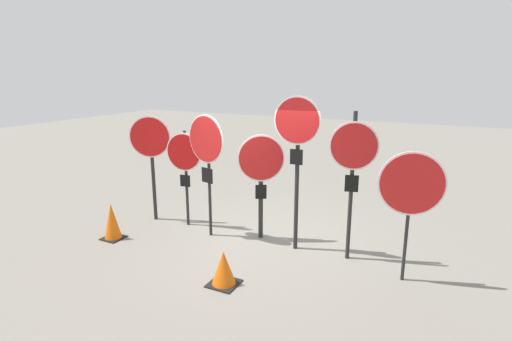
{
  "coord_description": "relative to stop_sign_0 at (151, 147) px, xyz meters",
  "views": [
    {
      "loc": [
        3.15,
        -6.32,
        3.13
      ],
      "look_at": [
        -0.04,
        0.0,
        1.36
      ],
      "focal_mm": 28.0,
      "sensor_mm": 36.0,
      "label": 1
    }
  ],
  "objects": [
    {
      "name": "traffic_cone_1",
      "position": [
        2.73,
        -1.64,
        -1.35
      ],
      "size": [
        0.44,
        0.44,
        0.54
      ],
      "color": "black",
      "rests_on": "ground"
    },
    {
      "name": "traffic_cone_0",
      "position": [
        -0.05,
        -1.14,
        -1.26
      ],
      "size": [
        0.38,
        0.38,
        0.7
      ],
      "color": "black",
      "rests_on": "ground"
    },
    {
      "name": "stop_sign_3",
      "position": [
        2.48,
        0.14,
        -0.23
      ],
      "size": [
        0.77,
        0.45,
        2.02
      ],
      "rotation": [
        0.0,
        0.0,
        0.51
      ],
      "color": "black",
      "rests_on": "ground"
    },
    {
      "name": "stop_sign_2",
      "position": [
        1.52,
        -0.2,
        0.15
      ],
      "size": [
        0.89,
        0.26,
        2.37
      ],
      "rotation": [
        0.0,
        0.0,
        -0.25
      ],
      "color": "black",
      "rests_on": "ground"
    },
    {
      "name": "stop_sign_4",
      "position": [
        3.23,
        -0.02,
        0.39
      ],
      "size": [
        0.83,
        0.14,
        2.74
      ],
      "rotation": [
        0.0,
        0.0,
        0.03
      ],
      "color": "black",
      "rests_on": "ground"
    },
    {
      "name": "stop_sign_5",
      "position": [
        4.19,
        0.02,
        0.14
      ],
      "size": [
        0.77,
        0.24,
        2.52
      ],
      "rotation": [
        0.0,
        0.0,
        0.27
      ],
      "color": "black",
      "rests_on": "ground"
    },
    {
      "name": "stop_sign_6",
      "position": [
        5.13,
        -0.33,
        -0.12
      ],
      "size": [
        0.94,
        0.25,
        2.03
      ],
      "rotation": [
        0.0,
        0.0,
        0.23
      ],
      "color": "black",
      "rests_on": "ground"
    },
    {
      "name": "ground_plane",
      "position": [
        2.47,
        0.04,
        -1.61
      ],
      "size": [
        40.0,
        40.0,
        0.0
      ],
      "primitive_type": "plane",
      "color": "gray"
    },
    {
      "name": "stop_sign_0",
      "position": [
        0.0,
        0.0,
        0.0
      ],
      "size": [
        0.8,
        0.38,
        2.25
      ],
      "rotation": [
        0.0,
        0.0,
        0.43
      ],
      "color": "black",
      "rests_on": "ground"
    },
    {
      "name": "stop_sign_1",
      "position": [
        0.81,
        0.05,
        -0.18
      ],
      "size": [
        0.77,
        0.16,
        1.98
      ],
      "rotation": [
        0.0,
        0.0,
        0.12
      ],
      "color": "black",
      "rests_on": "ground"
    }
  ]
}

